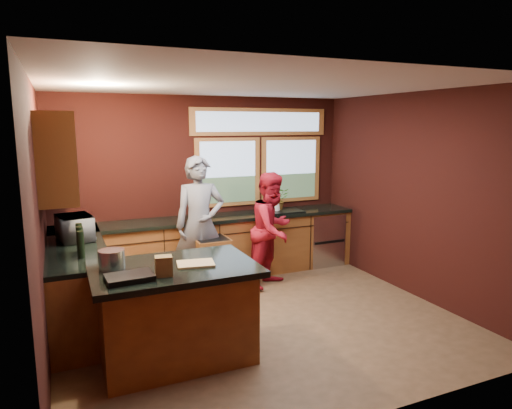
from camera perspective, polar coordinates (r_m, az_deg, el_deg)
floor at (r=5.55m, az=0.44°, el=-14.25°), size 4.50×4.50×0.00m
room_shell at (r=5.18m, az=-7.06°, el=4.60°), size 4.52×4.02×2.71m
back_counter at (r=6.95m, az=-3.77°, el=-5.17°), size 4.50×0.64×0.93m
left_counter at (r=5.76m, az=-21.49°, el=-9.05°), size 0.64×2.30×0.93m
island at (r=4.62m, az=-10.04°, el=-13.07°), size 1.55×1.05×0.95m
person_grey at (r=6.27m, az=-7.01°, el=-2.50°), size 0.73×0.52×1.86m
person_red at (r=6.46m, az=2.07°, el=-3.13°), size 1.00×0.94×1.63m
microwave at (r=5.78m, az=-21.66°, el=-2.72°), size 0.45×0.59×0.29m
potted_plant at (r=7.21m, az=2.77°, el=0.62°), size 0.32×0.28×0.36m
paper_towel at (r=7.15m, az=2.52°, el=0.23°), size 0.12×0.12×0.28m
cutting_board at (r=4.46m, az=-7.56°, el=-7.35°), size 0.39×0.31×0.02m
stock_pot at (r=4.49m, az=-17.59°, el=-6.54°), size 0.24×0.24×0.18m
paper_bag at (r=4.17m, az=-11.47°, el=-7.54°), size 0.17×0.14×0.18m
black_tray at (r=4.14m, az=-15.54°, el=-8.77°), size 0.42×0.31×0.05m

